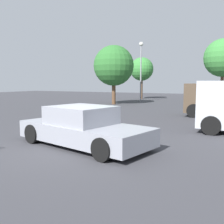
% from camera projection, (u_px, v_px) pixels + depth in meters
% --- Properties ---
extents(ground_plane, '(80.00, 80.00, 0.00)m').
position_uv_depth(ground_plane, '(81.00, 146.00, 8.42)').
color(ground_plane, '#38383D').
extents(sedan_foreground, '(4.87, 2.80, 1.29)m').
position_uv_depth(sedan_foreground, '(83.00, 128.00, 8.39)').
color(sedan_foreground, gray).
rests_on(sedan_foreground, ground_plane).
extents(light_post_near, '(0.44, 0.44, 6.24)m').
position_uv_depth(light_post_near, '(141.00, 61.00, 27.20)').
color(light_post_near, gray).
rests_on(light_post_near, ground_plane).
extents(tree_back_left, '(2.83, 2.83, 5.06)m').
position_uv_depth(tree_back_left, '(142.00, 69.00, 31.48)').
color(tree_back_left, brown).
rests_on(tree_back_left, ground_plane).
extents(tree_back_center, '(3.72, 3.72, 5.44)m').
position_uv_depth(tree_back_center, '(114.00, 66.00, 23.88)').
color(tree_back_center, brown).
rests_on(tree_back_center, ground_plane).
extents(tree_back_right, '(3.67, 3.67, 6.22)m').
position_uv_depth(tree_back_right, '(223.00, 58.00, 24.86)').
color(tree_back_right, brown).
rests_on(tree_back_right, ground_plane).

